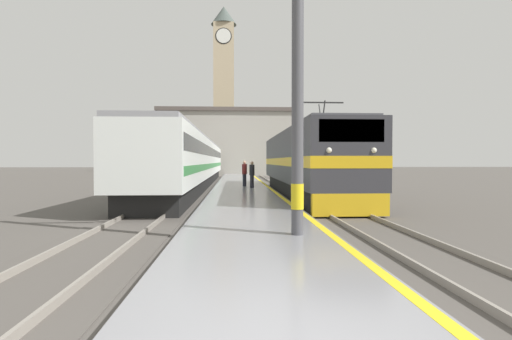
{
  "coord_description": "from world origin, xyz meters",
  "views": [
    {
      "loc": [
        -0.52,
        -3.83,
        2.04
      ],
      "look_at": [
        1.26,
        28.73,
        1.3
      ],
      "focal_mm": 28.0,
      "sensor_mm": 36.0,
      "label": 1
    }
  ],
  "objects_px": {
    "catenary_mast": "(301,44)",
    "second_waiting_passenger": "(252,174)",
    "person_on_platform": "(244,173)",
    "clock_tower": "(224,85)",
    "passenger_train": "(195,161)",
    "locomotive_train": "(304,162)"
  },
  "relations": [
    {
      "from": "clock_tower",
      "to": "passenger_train",
      "type": "bearing_deg",
      "value": -92.07
    },
    {
      "from": "catenary_mast",
      "to": "person_on_platform",
      "type": "bearing_deg",
      "value": 92.73
    },
    {
      "from": "catenary_mast",
      "to": "clock_tower",
      "type": "relative_size",
      "value": 0.31
    },
    {
      "from": "passenger_train",
      "to": "clock_tower",
      "type": "relative_size",
      "value": 1.3
    },
    {
      "from": "passenger_train",
      "to": "second_waiting_passenger",
      "type": "height_order",
      "value": "passenger_train"
    },
    {
      "from": "person_on_platform",
      "to": "clock_tower",
      "type": "bearing_deg",
      "value": 93.32
    },
    {
      "from": "locomotive_train",
      "to": "second_waiting_passenger",
      "type": "distance_m",
      "value": 3.99
    },
    {
      "from": "passenger_train",
      "to": "clock_tower",
      "type": "xyz_separation_m",
      "value": [
        1.38,
        38.27,
        13.32
      ]
    },
    {
      "from": "catenary_mast",
      "to": "second_waiting_passenger",
      "type": "xyz_separation_m",
      "value": [
        -0.42,
        16.53,
        -3.55
      ]
    },
    {
      "from": "catenary_mast",
      "to": "clock_tower",
      "type": "height_order",
      "value": "clock_tower"
    },
    {
      "from": "catenary_mast",
      "to": "clock_tower",
      "type": "distance_m",
      "value": 62.29
    },
    {
      "from": "passenger_train",
      "to": "second_waiting_passenger",
      "type": "bearing_deg",
      "value": -56.34
    },
    {
      "from": "person_on_platform",
      "to": "clock_tower",
      "type": "distance_m",
      "value": 45.48
    },
    {
      "from": "locomotive_train",
      "to": "second_waiting_passenger",
      "type": "xyz_separation_m",
      "value": [
        -2.95,
        2.58,
        -0.75
      ]
    },
    {
      "from": "second_waiting_passenger",
      "to": "clock_tower",
      "type": "xyz_separation_m",
      "value": [
        -2.94,
        44.77,
        14.12
      ]
    },
    {
      "from": "locomotive_train",
      "to": "person_on_platform",
      "type": "bearing_deg",
      "value": 128.99
    },
    {
      "from": "catenary_mast",
      "to": "person_on_platform",
      "type": "xyz_separation_m",
      "value": [
        -0.86,
        18.13,
        -3.53
      ]
    },
    {
      "from": "second_waiting_passenger",
      "to": "catenary_mast",
      "type": "bearing_deg",
      "value": -88.54
    },
    {
      "from": "person_on_platform",
      "to": "locomotive_train",
      "type": "bearing_deg",
      "value": -51.01
    },
    {
      "from": "passenger_train",
      "to": "catenary_mast",
      "type": "distance_m",
      "value": 23.67
    },
    {
      "from": "person_on_platform",
      "to": "clock_tower",
      "type": "height_order",
      "value": "clock_tower"
    },
    {
      "from": "catenary_mast",
      "to": "locomotive_train",
      "type": "bearing_deg",
      "value": 79.71
    }
  ]
}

